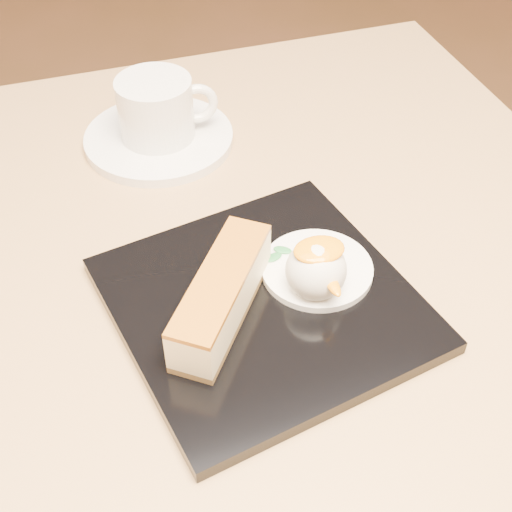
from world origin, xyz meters
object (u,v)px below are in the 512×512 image
object	(u,v)px
table	(202,424)
cheesecake	(222,295)
saucer	(159,139)
ice_cream_scoop	(316,270)
coffee_cup	(157,107)
dessert_plate	(264,304)

from	to	relation	value
table	cheesecake	size ratio (longest dim) A/B	6.49
table	saucer	world-z (taller)	saucer
ice_cream_scoop	coffee_cup	size ratio (longest dim) A/B	0.47
dessert_plate	coffee_cup	size ratio (longest dim) A/B	2.21
cheesecake	saucer	xyz separation A→B (m)	(0.01, 0.25, -0.03)
cheesecake	saucer	size ratio (longest dim) A/B	0.82
saucer	dessert_plate	bearing A→B (deg)	-83.36
ice_cream_scoop	coffee_cup	distance (m)	0.26
ice_cream_scoop	cheesecake	bearing A→B (deg)	180.00
dessert_plate	coffee_cup	bearing A→B (deg)	96.21
table	dessert_plate	distance (m)	0.17
saucer	ice_cream_scoop	bearing A→B (deg)	-74.78
table	dessert_plate	bearing A→B (deg)	-12.56
dessert_plate	cheesecake	distance (m)	0.04
dessert_plate	coffee_cup	distance (m)	0.25
coffee_cup	table	bearing A→B (deg)	-91.17
dessert_plate	saucer	world-z (taller)	dessert_plate
dessert_plate	cheesecake	xyz separation A→B (m)	(-0.04, -0.01, 0.03)
cheesecake	coffee_cup	size ratio (longest dim) A/B	1.24
saucer	coffee_cup	size ratio (longest dim) A/B	1.51
dessert_plate	cheesecake	size ratio (longest dim) A/B	1.78
dessert_plate	coffee_cup	world-z (taller)	coffee_cup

